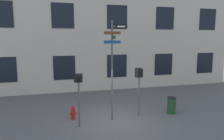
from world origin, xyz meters
name	(u,v)px	position (x,y,z in m)	size (l,w,h in m)	color
ground_plane	(115,122)	(0.00, 0.00, 0.00)	(60.00, 60.00, 0.00)	#515154
building_facade	(90,17)	(0.00, 6.77, 5.57)	(24.00, 0.63, 11.13)	beige
street_sign_pole	(113,62)	(-0.01, 0.32, 2.85)	(1.14, 0.74, 4.83)	#4C4C51
pedestrian_signal_left	(79,86)	(-1.72, -0.12, 1.91)	(0.39, 0.40, 2.43)	#4C4C51
pedestrian_signal_right	(139,79)	(1.41, 0.48, 1.97)	(0.37, 0.40, 2.49)	#4C4C51
fire_hydrant	(73,113)	(-1.92, 0.86, 0.33)	(0.37, 0.21, 0.69)	red
trash_bin	(172,105)	(3.27, 0.40, 0.44)	(0.47, 0.47, 0.88)	#1E4723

